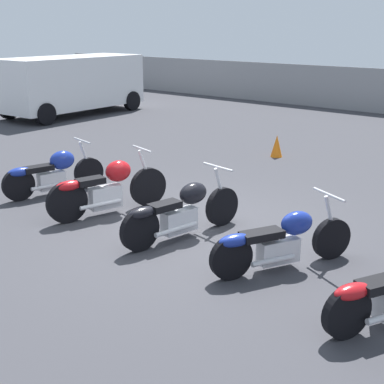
{
  "coord_description": "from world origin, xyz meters",
  "views": [
    {
      "loc": [
        4.96,
        -5.88,
        3.01
      ],
      "look_at": [
        0.0,
        -0.14,
        0.65
      ],
      "focal_mm": 50.0,
      "sensor_mm": 36.0,
      "label": 1
    }
  ],
  "objects_px": {
    "motorcycle_slot_1": "(107,188)",
    "motorcycle_slot_3": "(280,241)",
    "motorcycle_slot_0": "(53,172)",
    "motorcycle_slot_2": "(181,211)",
    "traffic_cone_near": "(277,146)",
    "parked_van": "(72,82)"
  },
  "relations": [
    {
      "from": "motorcycle_slot_0",
      "to": "motorcycle_slot_2",
      "type": "xyz_separation_m",
      "value": [
        3.25,
        -0.06,
        -0.0
      ]
    },
    {
      "from": "motorcycle_slot_1",
      "to": "motorcycle_slot_3",
      "type": "height_order",
      "value": "motorcycle_slot_1"
    },
    {
      "from": "motorcycle_slot_3",
      "to": "traffic_cone_near",
      "type": "height_order",
      "value": "motorcycle_slot_3"
    },
    {
      "from": "motorcycle_slot_0",
      "to": "traffic_cone_near",
      "type": "relative_size",
      "value": 3.69
    },
    {
      "from": "motorcycle_slot_3",
      "to": "traffic_cone_near",
      "type": "relative_size",
      "value": 3.67
    },
    {
      "from": "motorcycle_slot_1",
      "to": "traffic_cone_near",
      "type": "distance_m",
      "value": 5.34
    },
    {
      "from": "motorcycle_slot_1",
      "to": "motorcycle_slot_2",
      "type": "bearing_deg",
      "value": 14.46
    },
    {
      "from": "motorcycle_slot_0",
      "to": "traffic_cone_near",
      "type": "height_order",
      "value": "motorcycle_slot_0"
    },
    {
      "from": "motorcycle_slot_1",
      "to": "motorcycle_slot_2",
      "type": "relative_size",
      "value": 0.98
    },
    {
      "from": "motorcycle_slot_0",
      "to": "parked_van",
      "type": "xyz_separation_m",
      "value": [
        -7.41,
        6.09,
        0.71
      ]
    },
    {
      "from": "motorcycle_slot_0",
      "to": "motorcycle_slot_3",
      "type": "height_order",
      "value": "motorcycle_slot_0"
    },
    {
      "from": "parked_van",
      "to": "traffic_cone_near",
      "type": "distance_m",
      "value": 9.03
    },
    {
      "from": "motorcycle_slot_1",
      "to": "traffic_cone_near",
      "type": "height_order",
      "value": "motorcycle_slot_1"
    },
    {
      "from": "parked_van",
      "to": "motorcycle_slot_1",
      "type": "bearing_deg",
      "value": -37.98
    },
    {
      "from": "motorcycle_slot_1",
      "to": "traffic_cone_near",
      "type": "xyz_separation_m",
      "value": [
        -0.08,
        5.34,
        -0.19
      ]
    },
    {
      "from": "traffic_cone_near",
      "to": "motorcycle_slot_1",
      "type": "bearing_deg",
      "value": -89.12
    },
    {
      "from": "motorcycle_slot_2",
      "to": "parked_van",
      "type": "relative_size",
      "value": 0.41
    },
    {
      "from": "traffic_cone_near",
      "to": "motorcycle_slot_2",
      "type": "bearing_deg",
      "value": -72.23
    },
    {
      "from": "motorcycle_slot_1",
      "to": "motorcycle_slot_2",
      "type": "height_order",
      "value": "motorcycle_slot_1"
    },
    {
      "from": "motorcycle_slot_0",
      "to": "motorcycle_slot_1",
      "type": "height_order",
      "value": "motorcycle_slot_1"
    },
    {
      "from": "motorcycle_slot_2",
      "to": "motorcycle_slot_1",
      "type": "bearing_deg",
      "value": -170.73
    },
    {
      "from": "motorcycle_slot_1",
      "to": "motorcycle_slot_3",
      "type": "distance_m",
      "value": 3.3
    }
  ]
}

